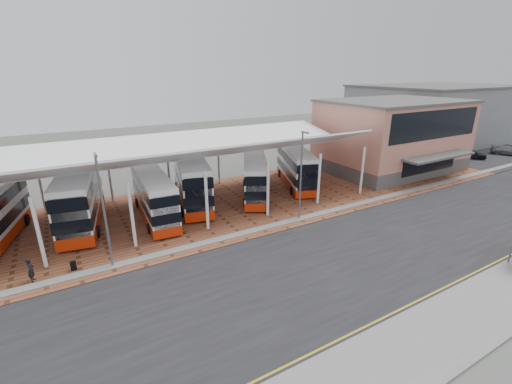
% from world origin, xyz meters
% --- Properties ---
extents(ground, '(140.00, 140.00, 0.00)m').
position_xyz_m(ground, '(0.00, 0.00, 0.00)').
color(ground, '#4D504A').
extents(road, '(120.00, 14.00, 0.02)m').
position_xyz_m(road, '(0.00, -1.00, 0.01)').
color(road, black).
rests_on(road, ground).
extents(forecourt, '(72.00, 16.00, 0.06)m').
position_xyz_m(forecourt, '(2.00, 13.00, 0.03)').
color(forecourt, brown).
rests_on(forecourt, ground).
extents(sidewalk, '(120.00, 4.00, 0.14)m').
position_xyz_m(sidewalk, '(0.00, -9.00, 0.07)').
color(sidewalk, slate).
rests_on(sidewalk, ground).
extents(north_kerb, '(120.00, 0.80, 0.14)m').
position_xyz_m(north_kerb, '(0.00, 6.20, 0.07)').
color(north_kerb, slate).
rests_on(north_kerb, ground).
extents(carpark_surface, '(22.00, 10.00, 0.08)m').
position_xyz_m(carpark_surface, '(44.00, 10.00, 0.04)').
color(carpark_surface, black).
rests_on(carpark_surface, ground).
extents(yellow_line_near, '(120.00, 0.12, 0.01)m').
position_xyz_m(yellow_line_near, '(0.00, -7.00, 0.03)').
color(yellow_line_near, gold).
rests_on(yellow_line_near, road).
extents(yellow_line_far, '(120.00, 0.12, 0.01)m').
position_xyz_m(yellow_line_far, '(0.00, -6.70, 0.03)').
color(yellow_line_far, gold).
rests_on(yellow_line_far, road).
extents(canopy, '(37.00, 11.63, 7.07)m').
position_xyz_m(canopy, '(-6.00, 13.94, 5.80)').
color(canopy, white).
rests_on(canopy, ground).
extents(terminal, '(18.40, 14.40, 9.25)m').
position_xyz_m(terminal, '(23.00, 13.92, 4.66)').
color(terminal, '#4E4B4A').
rests_on(terminal, ground).
extents(warehouse, '(30.50, 20.50, 10.25)m').
position_xyz_m(warehouse, '(48.00, 24.00, 5.15)').
color(warehouse, slate).
rests_on(warehouse, ground).
extents(lamp_west, '(0.16, 0.90, 8.07)m').
position_xyz_m(lamp_west, '(-14.00, 6.27, 4.36)').
color(lamp_west, slate).
rests_on(lamp_west, ground).
extents(lamp_east, '(0.16, 0.90, 8.07)m').
position_xyz_m(lamp_east, '(2.00, 6.27, 4.36)').
color(lamp_east, slate).
rests_on(lamp_east, ground).
extents(bus_1, '(4.70, 11.96, 4.81)m').
position_xyz_m(bus_1, '(-15.02, 15.36, 2.45)').
color(bus_1, white).
rests_on(bus_1, forecourt).
extents(bus_2, '(2.95, 10.15, 4.14)m').
position_xyz_m(bus_2, '(-9.21, 13.18, 2.11)').
color(bus_2, white).
rests_on(bus_2, forecourt).
extents(bus_3, '(5.23, 11.81, 4.74)m').
position_xyz_m(bus_3, '(-4.88, 15.31, 2.42)').
color(bus_3, white).
rests_on(bus_3, forecourt).
extents(bus_4, '(6.73, 9.90, 4.12)m').
position_xyz_m(bus_4, '(1.57, 13.61, 2.11)').
color(bus_4, white).
rests_on(bus_4, forecourt).
extents(bus_5, '(6.17, 10.49, 4.27)m').
position_xyz_m(bus_5, '(7.55, 14.49, 2.18)').
color(bus_5, white).
rests_on(bus_5, forecourt).
extents(pedestrian, '(0.46, 0.65, 1.67)m').
position_xyz_m(pedestrian, '(-18.71, 6.94, 0.90)').
color(pedestrian, black).
rests_on(pedestrian, forecourt).
extents(suitcase, '(0.37, 0.26, 0.64)m').
position_xyz_m(suitcase, '(-16.36, 7.08, 0.38)').
color(suitcase, black).
rests_on(suitcase, forecourt).
extents(carpark_car_a, '(4.25, 4.37, 1.48)m').
position_xyz_m(carpark_car_a, '(38.42, 11.47, 0.82)').
color(carpark_car_a, black).
rests_on(carpark_car_a, carpark_surface).
extents(carpark_car_b, '(3.82, 4.94, 1.34)m').
position_xyz_m(carpark_car_b, '(45.96, 9.81, 0.75)').
color(carpark_car_b, '#585C60').
rests_on(carpark_car_b, carpark_surface).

